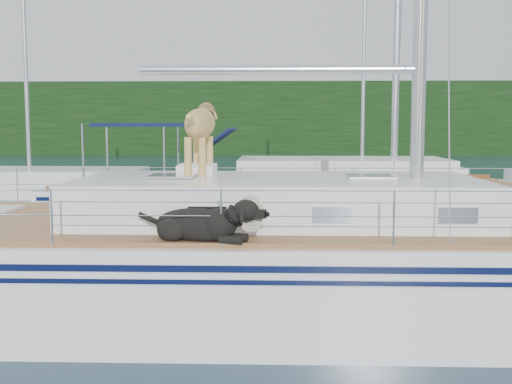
{
  "coord_description": "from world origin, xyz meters",
  "views": [
    {
      "loc": [
        0.79,
        -8.39,
        2.5
      ],
      "look_at": [
        0.5,
        0.2,
        1.6
      ],
      "focal_mm": 45.0,
      "sensor_mm": 36.0,
      "label": 1
    }
  ],
  "objects": [
    {
      "name": "neighbor_sailboat",
      "position": [
        1.21,
        6.6,
        0.63
      ],
      "size": [
        11.0,
        3.5,
        13.3
      ],
      "color": "white",
      "rests_on": "ground"
    },
    {
      "name": "tree_line",
      "position": [
        0.0,
        45.0,
        3.0
      ],
      "size": [
        90.0,
        3.0,
        6.0
      ],
      "primitive_type": "cube",
      "color": "black",
      "rests_on": "ground"
    },
    {
      "name": "shore_bank",
      "position": [
        0.0,
        46.2,
        0.6
      ],
      "size": [
        92.0,
        1.0,
        1.2
      ],
      "primitive_type": "cube",
      "color": "#595147",
      "rests_on": "ground"
    },
    {
      "name": "ground",
      "position": [
        0.0,
        0.0,
        0.0
      ],
      "size": [
        120.0,
        120.0,
        0.0
      ],
      "primitive_type": "plane",
      "color": "black",
      "rests_on": "ground"
    },
    {
      "name": "bg_boat_west",
      "position": [
        -8.0,
        14.0,
        0.45
      ],
      "size": [
        8.0,
        3.0,
        11.65
      ],
      "color": "white",
      "rests_on": "ground"
    },
    {
      "name": "bg_boat_center",
      "position": [
        4.0,
        16.0,
        0.45
      ],
      "size": [
        7.2,
        3.0,
        11.65
      ],
      "color": "white",
      "rests_on": "ground"
    },
    {
      "name": "main_sailboat",
      "position": [
        0.09,
        0.0,
        0.68
      ],
      "size": [
        12.0,
        3.83,
        14.01
      ],
      "color": "white",
      "rests_on": "ground"
    }
  ]
}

